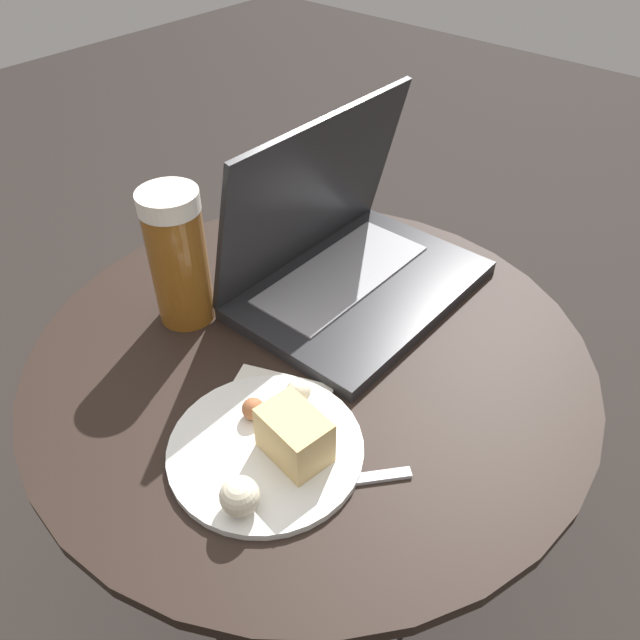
# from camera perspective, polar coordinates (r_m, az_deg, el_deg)

# --- Properties ---
(ground_plane) EXTENTS (6.00, 6.00, 0.00)m
(ground_plane) POSITION_cam_1_polar(r_m,az_deg,el_deg) (1.25, -0.64, -21.70)
(ground_plane) COLOR black
(table) EXTENTS (0.72, 0.72, 0.56)m
(table) POSITION_cam_1_polar(r_m,az_deg,el_deg) (0.91, -0.82, -9.92)
(table) COLOR black
(table) RESTS_ON ground_plane
(napkin) EXTENTS (0.20, 0.18, 0.00)m
(napkin) POSITION_cam_1_polar(r_m,az_deg,el_deg) (0.71, -5.32, -9.74)
(napkin) COLOR silver
(napkin) RESTS_ON table
(laptop) EXTENTS (0.34, 0.24, 0.25)m
(laptop) POSITION_cam_1_polar(r_m,az_deg,el_deg) (0.87, 2.31, 5.79)
(laptop) COLOR #232326
(laptop) RESTS_ON table
(beer_glass) EXTENTS (0.08, 0.08, 0.19)m
(beer_glass) POSITION_cam_1_polar(r_m,az_deg,el_deg) (0.82, -12.84, 5.59)
(beer_glass) COLOR brown
(beer_glass) RESTS_ON table
(snack_plate) EXTENTS (0.21, 0.21, 0.07)m
(snack_plate) POSITION_cam_1_polar(r_m,az_deg,el_deg) (0.68, -4.34, -11.38)
(snack_plate) COLOR silver
(snack_plate) RESTS_ON table
(fork) EXTENTS (0.13, 0.12, 0.00)m
(fork) POSITION_cam_1_polar(r_m,az_deg,el_deg) (0.66, 0.31, -14.77)
(fork) COLOR silver
(fork) RESTS_ON table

